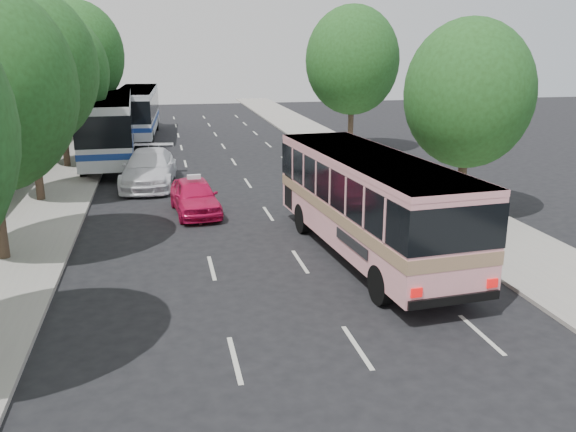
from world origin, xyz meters
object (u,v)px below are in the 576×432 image
object	(u,v)px
white_pickup	(149,168)
tour_coach_rear	(137,108)
pink_taxi	(195,196)
tour_coach_front	(108,123)
pink_bus	(368,195)

from	to	relation	value
white_pickup	tour_coach_rear	distance (m)	17.19
white_pickup	tour_coach_rear	world-z (taller)	tour_coach_rear
pink_taxi	white_pickup	bearing A→B (deg)	102.90
white_pickup	tour_coach_front	xyz separation A→B (m)	(-2.38, 7.11, 1.46)
tour_coach_rear	white_pickup	bearing A→B (deg)	-84.23
pink_bus	white_pickup	distance (m)	14.47
white_pickup	pink_bus	bearing A→B (deg)	-54.70
pink_taxi	tour_coach_rear	xyz separation A→B (m)	(-2.87, 22.91, 1.46)
tour_coach_front	tour_coach_rear	size ratio (longest dim) A/B	1.06
tour_coach_front	tour_coach_rear	distance (m)	10.10
white_pickup	pink_taxi	bearing A→B (deg)	-66.37
pink_taxi	tour_coach_rear	distance (m)	23.13
pink_taxi	tour_coach_front	world-z (taller)	tour_coach_front
pink_taxi	tour_coach_rear	world-z (taller)	tour_coach_rear
pink_taxi	white_pickup	xyz separation A→B (m)	(-1.92, 5.80, 0.14)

